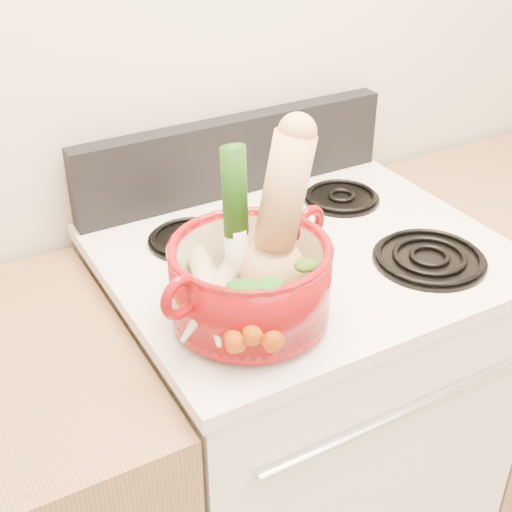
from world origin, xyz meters
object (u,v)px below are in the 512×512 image
squash (273,220)px  leek (236,222)px  stove_body (297,424)px  dutch_oven (250,281)px

squash → leek: 0.06m
squash → leek: squash is taller
stove_body → squash: 0.72m
squash → leek: bearing=138.1°
stove_body → squash: size_ratio=3.14×
stove_body → dutch_oven: size_ratio=3.39×
leek → dutch_oven: bearing=-73.1°
stove_body → squash: bearing=-136.7°
dutch_oven → squash: squash is taller
stove_body → leek: size_ratio=3.28×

